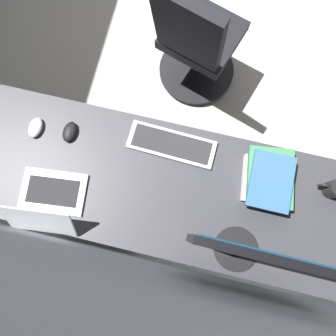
{
  "coord_description": "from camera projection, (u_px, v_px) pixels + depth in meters",
  "views": [
    {
      "loc": [
        0.03,
        2.02,
        2.17
      ],
      "look_at": [
        0.09,
        1.78,
        0.95
      ],
      "focal_mm": 32.83,
      "sensor_mm": 36.0,
      "label": 1
    }
  ],
  "objects": [
    {
      "name": "desk",
      "position": [
        166.0,
        189.0,
        1.52
      ],
      "size": [
        1.87,
        0.64,
        0.73
      ],
      "color": "#38383D",
      "rests_on": "ground"
    },
    {
      "name": "wall_back",
      "position": [
        162.0,
        308.0,
        0.81
      ],
      "size": [
        4.84,
        0.1,
        2.6
      ],
      "primitive_type": "cube",
      "color": "#8C939E",
      "rests_on": "ground"
    },
    {
      "name": "coffee_mug",
      "position": [
        334.0,
        189.0,
        1.4
      ],
      "size": [
        0.12,
        0.08,
        0.09
      ],
      "color": "black",
      "rests_on": "desk"
    },
    {
      "name": "mouse_main",
      "position": [
        35.0,
        127.0,
        1.49
      ],
      "size": [
        0.06,
        0.1,
        0.03
      ],
      "primitive_type": "ellipsoid",
      "color": "silver",
      "rests_on": "desk"
    },
    {
      "name": "laptop_leftmost",
      "position": [
        48.0,
        203.0,
        1.39
      ],
      "size": [
        0.33,
        0.32,
        0.18
      ],
      "color": "white",
      "rests_on": "desk"
    },
    {
      "name": "drawer_pedestal",
      "position": [
        125.0,
        191.0,
        1.83
      ],
      "size": [
        0.4,
        0.51,
        0.69
      ],
      "color": "#38383D",
      "rests_on": "ground"
    },
    {
      "name": "office_chair",
      "position": [
        196.0,
        45.0,
        1.9
      ],
      "size": [
        0.56,
        0.6,
        0.97
      ],
      "color": "black",
      "rests_on": "ground"
    },
    {
      "name": "book_stack_near",
      "position": [
        269.0,
        179.0,
        1.41
      ],
      "size": [
        0.25,
        0.31,
        0.08
      ],
      "color": "beige",
      "rests_on": "desk"
    },
    {
      "name": "monitor_primary",
      "position": [
        251.0,
        252.0,
        1.13
      ],
      "size": [
        0.47,
        0.2,
        0.46
      ],
      "color": "black",
      "rests_on": "desk"
    },
    {
      "name": "mouse_spare",
      "position": [
        70.0,
        132.0,
        1.48
      ],
      "size": [
        0.06,
        0.1,
        0.03
      ],
      "primitive_type": "ellipsoid",
      "color": "black",
      "rests_on": "desk"
    },
    {
      "name": "keyboard_main",
      "position": [
        172.0,
        145.0,
        1.48
      ],
      "size": [
        0.43,
        0.16,
        0.02
      ],
      "color": "silver",
      "rests_on": "desk"
    }
  ]
}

